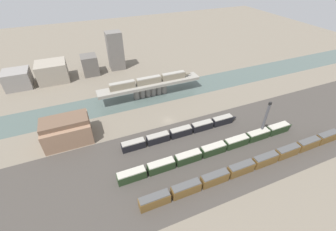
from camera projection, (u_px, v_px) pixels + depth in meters
name	position (u px, v px, depth m)	size (l,w,h in m)	color
ground_plane	(168.00, 121.00, 102.37)	(400.00, 400.00, 0.00)	#756B5B
railbed_yard	(192.00, 157.00, 84.57)	(280.00, 42.00, 0.01)	#423D38
river_water	(151.00, 95.00, 120.16)	(320.00, 18.34, 0.01)	#4C5B56
bridge	(150.00, 87.00, 117.07)	(54.30, 7.05, 7.23)	gray
train_on_bridge	(152.00, 80.00, 115.12)	(44.86, 2.73, 3.54)	gray
train_yard_near	(256.00, 163.00, 79.28)	(86.84, 2.86, 4.11)	brown
train_yard_mid	(216.00, 148.00, 85.49)	(76.83, 3.16, 3.72)	#23381E
train_yard_far	(183.00, 131.00, 93.71)	(53.17, 2.96, 3.59)	black
warehouse_building	(67.00, 130.00, 89.23)	(18.11, 12.89, 10.51)	#937056
signal_tower	(265.00, 120.00, 89.29)	(1.01, 1.01, 16.66)	#4C4C51
city_block_far_left	(18.00, 79.00, 124.59)	(13.39, 12.35, 9.84)	gray
city_block_left	(52.00, 72.00, 130.54)	(16.41, 14.29, 11.27)	gray
city_block_center	(90.00, 65.00, 137.47)	(9.19, 10.26, 11.80)	#605B56
city_block_right	(115.00, 51.00, 140.72)	(9.24, 8.03, 23.42)	slate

